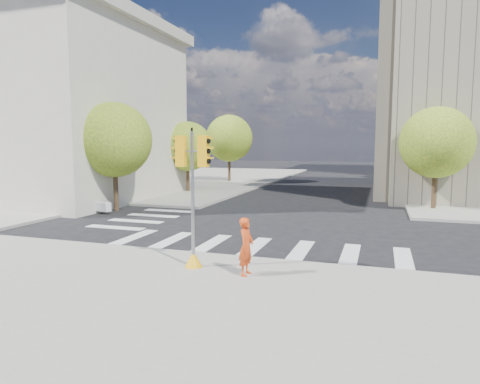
% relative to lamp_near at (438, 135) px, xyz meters
% --- Properties ---
extents(ground, '(160.00, 160.00, 0.00)m').
position_rel_lamp_near_xyz_m(ground, '(-8.00, -14.00, -4.58)').
color(ground, black).
rests_on(ground, ground).
extents(sidewalk_near, '(30.00, 14.00, 0.15)m').
position_rel_lamp_near_xyz_m(sidewalk_near, '(-8.00, -25.00, -4.50)').
color(sidewalk_near, gray).
rests_on(sidewalk_near, ground).
extents(sidewalk_far_left, '(28.00, 40.00, 0.15)m').
position_rel_lamp_near_xyz_m(sidewalk_far_left, '(-28.00, 12.00, -4.50)').
color(sidewalk_far_left, gray).
rests_on(sidewalk_far_left, ground).
extents(classical_building, '(19.00, 15.00, 12.70)m').
position_rel_lamp_near_xyz_m(classical_building, '(-28.00, -6.00, 1.86)').
color(classical_building, beige).
rests_on(classical_building, ground).
extents(tree_lw_near, '(4.40, 4.40, 6.41)m').
position_rel_lamp_near_xyz_m(tree_lw_near, '(-18.50, -10.00, -0.38)').
color(tree_lw_near, '#382616').
rests_on(tree_lw_near, ground).
extents(tree_lw_mid, '(4.00, 4.00, 5.77)m').
position_rel_lamp_near_xyz_m(tree_lw_mid, '(-18.50, 0.00, -0.82)').
color(tree_lw_mid, '#382616').
rests_on(tree_lw_mid, ground).
extents(tree_lw_far, '(4.80, 4.80, 6.95)m').
position_rel_lamp_near_xyz_m(tree_lw_far, '(-18.50, 10.00, -0.04)').
color(tree_lw_far, '#382616').
rests_on(tree_lw_far, ground).
extents(tree_re_near, '(4.20, 4.20, 6.16)m').
position_rel_lamp_near_xyz_m(tree_re_near, '(-0.50, -4.00, -0.53)').
color(tree_re_near, '#382616').
rests_on(tree_re_near, ground).
extents(tree_re_mid, '(4.60, 4.60, 6.66)m').
position_rel_lamp_near_xyz_m(tree_re_mid, '(-0.50, 8.00, -0.23)').
color(tree_re_mid, '#382616').
rests_on(tree_re_mid, ground).
extents(tree_re_far, '(4.00, 4.00, 5.88)m').
position_rel_lamp_near_xyz_m(tree_re_far, '(-0.50, 20.00, -0.71)').
color(tree_re_far, '#382616').
rests_on(tree_re_far, ground).
extents(lamp_near, '(0.35, 0.18, 8.11)m').
position_rel_lamp_near_xyz_m(lamp_near, '(0.00, 0.00, 0.00)').
color(lamp_near, black).
rests_on(lamp_near, sidewalk_far_right).
extents(lamp_far, '(0.35, 0.18, 8.11)m').
position_rel_lamp_near_xyz_m(lamp_far, '(0.00, 14.00, 0.00)').
color(lamp_far, black).
rests_on(lamp_far, sidewalk_far_right).
extents(traffic_signal, '(1.07, 0.56, 4.32)m').
position_rel_lamp_near_xyz_m(traffic_signal, '(-9.02, -19.76, -2.61)').
color(traffic_signal, '#FAAB0D').
rests_on(traffic_signal, sidewalk_near).
extents(photographer, '(0.45, 0.65, 1.70)m').
position_rel_lamp_near_xyz_m(photographer, '(-7.21, -20.03, -3.58)').
color(photographer, '#CC3E13').
rests_on(photographer, sidewalk_near).
extents(planter_wall, '(5.90, 1.95, 0.50)m').
position_rel_lamp_near_xyz_m(planter_wall, '(-21.00, -10.54, -4.18)').
color(planter_wall, silver).
rests_on(planter_wall, sidewalk_left_near).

